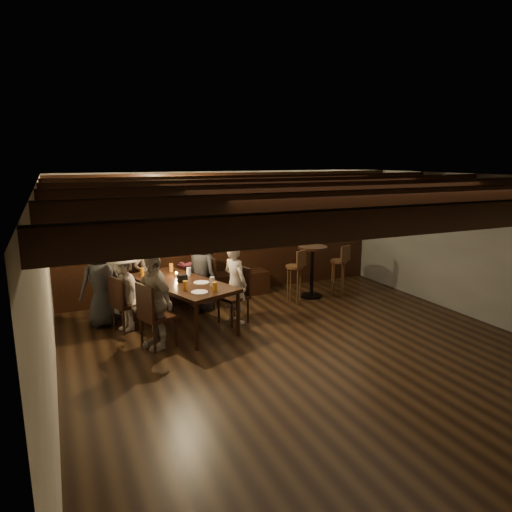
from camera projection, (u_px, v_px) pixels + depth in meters
name	position (u px, v px, depth m)	size (l,w,h in m)	color
room	(238.00, 252.00, 7.78)	(7.00, 7.00, 7.00)	black
dining_table	(181.00, 285.00, 7.20)	(1.49, 2.16, 0.74)	black
chair_left_near	(127.00, 314.00, 7.12)	(0.51, 0.51, 0.87)	black
chair_left_far	(157.00, 327.00, 6.48)	(0.55, 0.55, 0.95)	black
chair_right_near	(201.00, 294.00, 8.09)	(0.54, 0.54, 0.93)	black
chair_right_far	(234.00, 306.00, 7.45)	(0.53, 0.53, 0.92)	black
person_bench_left	(101.00, 283.00, 7.23)	(0.69, 0.45, 1.41)	black
person_bench_centre	(147.00, 275.00, 7.95)	(0.48, 0.31, 1.31)	gray
person_bench_right	(194.00, 266.00, 8.44)	(0.68, 0.53, 1.39)	#541C29
person_left_near	(124.00, 291.00, 7.02)	(0.83, 0.48, 1.28)	gray
person_left_far	(154.00, 300.00, 6.37)	(0.82, 0.34, 1.40)	gray
person_right_near	(202.00, 271.00, 8.02)	(0.68, 0.44, 1.39)	#242326
person_right_far	(235.00, 283.00, 7.39)	(0.48, 0.32, 1.32)	#B5A599
pint_a	(142.00, 272.00, 7.48)	(0.07, 0.07, 0.14)	#BF7219
pint_b	(171.00, 268.00, 7.80)	(0.07, 0.07, 0.14)	#BF7219
pint_c	(161.00, 279.00, 7.04)	(0.07, 0.07, 0.14)	#BF7219
pint_d	(189.00, 272.00, 7.52)	(0.07, 0.07, 0.14)	silver
pint_e	(185.00, 285.00, 6.70)	(0.07, 0.07, 0.14)	#BF7219
pint_f	(212.00, 282.00, 6.92)	(0.07, 0.07, 0.14)	silver
pint_g	(215.00, 287.00, 6.64)	(0.07, 0.07, 0.14)	#BF7219
plate_near	(199.00, 292.00, 6.59)	(0.24, 0.24, 0.01)	white
plate_far	(201.00, 283.00, 7.09)	(0.24, 0.24, 0.01)	white
condiment_caddy	(182.00, 278.00, 7.14)	(0.15, 0.10, 0.12)	black
candle	(176.00, 275.00, 7.48)	(0.05, 0.05, 0.05)	beige
high_top_table	(312.00, 264.00, 8.75)	(0.56, 0.56, 1.00)	black
bar_stool_left	(294.00, 283.00, 8.43)	(0.36, 0.37, 1.02)	#392312
bar_stool_right	(338.00, 277.00, 8.87)	(0.35, 0.36, 1.02)	#392312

